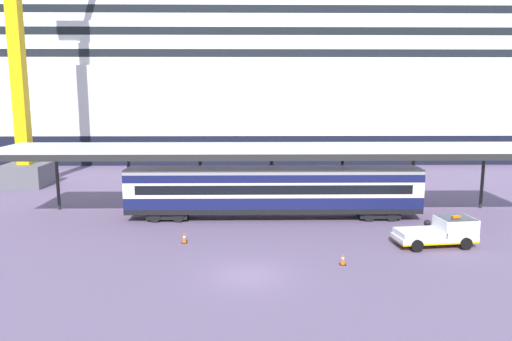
# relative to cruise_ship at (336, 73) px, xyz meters

# --- Properties ---
(ground_plane) EXTENTS (400.00, 400.00, 0.00)m
(ground_plane) POSITION_rel_cruise_ship_xyz_m (-14.15, -53.39, -12.95)
(ground_plane) COLOR slate
(cruise_ship) EXTENTS (132.93, 26.73, 36.42)m
(cruise_ship) POSITION_rel_cruise_ship_xyz_m (0.00, 0.00, 0.00)
(cruise_ship) COLOR black
(cruise_ship) RESTS_ON ground
(platform_canopy) EXTENTS (42.81, 6.24, 5.78)m
(platform_canopy) POSITION_rel_cruise_ship_xyz_m (-12.10, -40.84, -7.44)
(platform_canopy) COLOR silver
(platform_canopy) RESTS_ON ground
(train_carriage) EXTENTS (23.25, 2.81, 4.11)m
(train_carriage) POSITION_rel_cruise_ship_xyz_m (-12.10, -41.29, -10.64)
(train_carriage) COLOR black
(train_carriage) RESTS_ON ground
(service_truck) EXTENTS (5.40, 2.72, 2.02)m
(service_truck) POSITION_rel_cruise_ship_xyz_m (-1.31, -48.40, -11.96)
(service_truck) COLOR white
(service_truck) RESTS_ON ground
(traffic_cone_near) EXTENTS (0.36, 0.36, 0.71)m
(traffic_cone_near) POSITION_rel_cruise_ship_xyz_m (-8.53, -51.84, -12.60)
(traffic_cone_near) COLOR black
(traffic_cone_near) RESTS_ON ground
(traffic_cone_mid) EXTENTS (0.36, 0.36, 0.74)m
(traffic_cone_mid) POSITION_rel_cruise_ship_xyz_m (-18.40, -47.57, -12.59)
(traffic_cone_mid) COLOR black
(traffic_cone_mid) RESTS_ON ground
(dockside_crane) EXTENTS (12.47, 4.40, 58.66)m
(dockside_crane) POSITION_rel_cruise_ship_xyz_m (-37.29, -27.62, 4.31)
(dockside_crane) COLOR #595960
(dockside_crane) RESTS_ON ground
(quay_bollard) EXTENTS (0.48, 0.48, 0.96)m
(quay_bollard) POSITION_rel_cruise_ship_xyz_m (-1.18, -45.44, -12.43)
(quay_bollard) COLOR black
(quay_bollard) RESTS_ON ground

